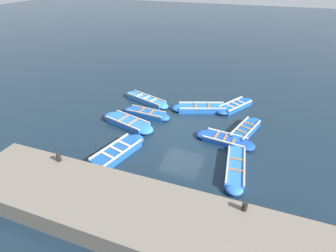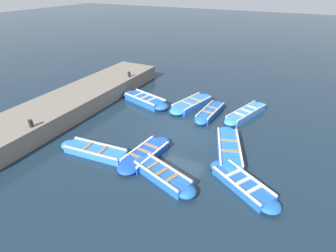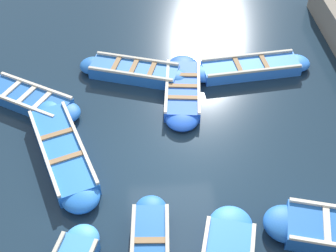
# 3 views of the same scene
# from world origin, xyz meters

# --- Properties ---
(ground_plane) EXTENTS (120.00, 120.00, 0.00)m
(ground_plane) POSITION_xyz_m (0.00, 0.00, 0.00)
(ground_plane) COLOR #162838
(boat_outer_right) EXTENTS (3.74, 1.12, 0.39)m
(boat_outer_right) POSITION_xyz_m (2.58, 3.38, 0.17)
(boat_outer_right) COLOR blue
(boat_outer_right) RESTS_ON ground
(boat_near_quay) EXTENTS (1.91, 3.82, 0.43)m
(boat_near_quay) POSITION_xyz_m (0.66, -3.33, 0.18)
(boat_near_quay) COLOR blue
(boat_near_quay) RESTS_ON ground
(boat_outer_left) EXTENTS (3.29, 2.43, 0.38)m
(boat_outer_left) POSITION_xyz_m (-3.86, 2.50, 0.16)
(boat_outer_left) COLOR #1E59AD
(boat_outer_left) RESTS_ON ground
(boat_inner_gap) EXTENTS (1.26, 3.34, 0.37)m
(boat_inner_gap) POSITION_xyz_m (0.46, 2.53, 0.16)
(boat_inner_gap) COLOR #1947B7
(boat_inner_gap) RESTS_ON ground
(boat_alongside) EXTENTS (3.42, 1.77, 0.42)m
(boat_alongside) POSITION_xyz_m (-0.89, 3.46, 0.18)
(boat_alongside) COLOR #1E59AD
(boat_alongside) RESTS_ON ground
(boat_broadside) EXTENTS (0.96, 3.27, 0.42)m
(boat_broadside) POSITION_xyz_m (-0.75, -2.72, 0.18)
(boat_broadside) COLOR #1E59AD
(boat_broadside) RESTS_ON ground
(boat_tucked) EXTENTS (1.93, 3.87, 0.40)m
(boat_tucked) POSITION_xyz_m (-2.63, -3.57, 0.17)
(boat_tucked) COLOR #3884E0
(boat_tucked) RESTS_ON ground
(boat_mid_row) EXTENTS (3.88, 1.93, 0.47)m
(boat_mid_row) POSITION_xyz_m (3.54, -2.46, 0.20)
(boat_mid_row) COLOR #1E59AD
(boat_mid_row) RESTS_ON ground
(boat_centre) EXTENTS (2.18, 4.06, 0.42)m
(boat_centre) POSITION_xyz_m (-2.74, 0.44, 0.18)
(boat_centre) COLOR blue
(boat_centre) RESTS_ON ground
(quay_wall) EXTENTS (3.06, 13.99, 0.94)m
(quay_wall) POSITION_xyz_m (6.92, 0.00, 0.47)
(quay_wall) COLOR slate
(quay_wall) RESTS_ON ground
(bollard_north) EXTENTS (0.20, 0.20, 0.35)m
(bollard_north) POSITION_xyz_m (5.74, -4.00, 1.11)
(bollard_north) COLOR black
(bollard_north) RESTS_ON quay_wall
(bollard_mid_north) EXTENTS (0.20, 0.20, 0.35)m
(bollard_mid_north) POSITION_xyz_m (5.74, 4.00, 1.11)
(bollard_mid_north) COLOR black
(bollard_mid_north) RESTS_ON quay_wall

